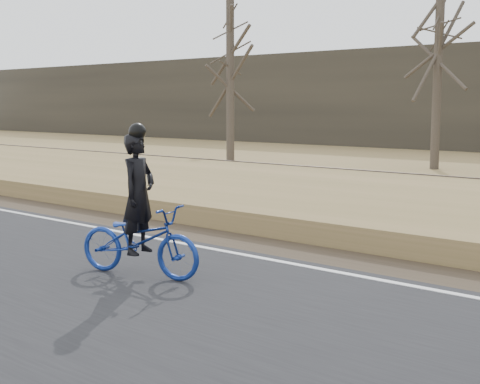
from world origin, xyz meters
The scene contains 6 objects.
ground centered at (0.00, 0.00, 0.00)m, with size 120.00×120.00×0.00m, color #97794C.
road centered at (0.00, -2.50, 0.03)m, with size 120.00×6.00×0.06m, color black.
edge_line centered at (0.00, 0.20, 0.07)m, with size 120.00×0.12×0.01m, color silver.
cyclist centered at (-4.08, -1.88, 0.79)m, with size 2.19×1.20×2.31m.
bare_tree_far_left centered at (-15.70, 13.84, 3.65)m, with size 0.36×0.36×7.29m, color brown.
bare_tree_left centered at (-7.85, 17.50, 4.39)m, with size 0.36×0.36×8.78m, color brown.
Camera 1 is at (3.41, -8.53, 2.65)m, focal length 50.00 mm.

